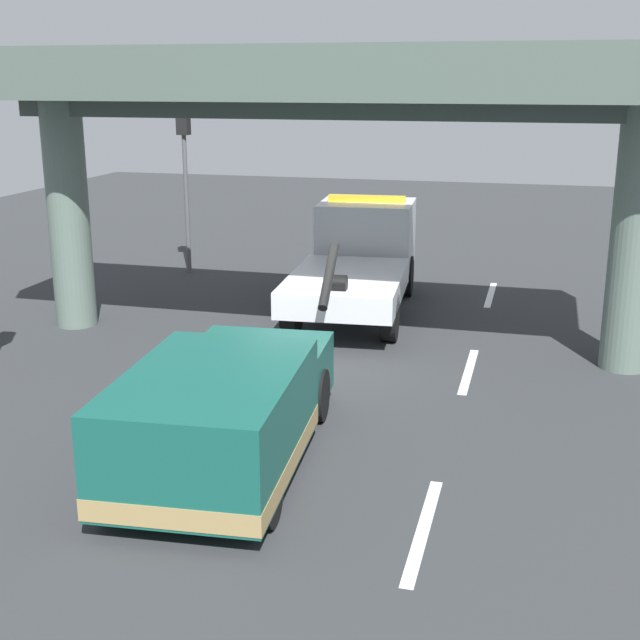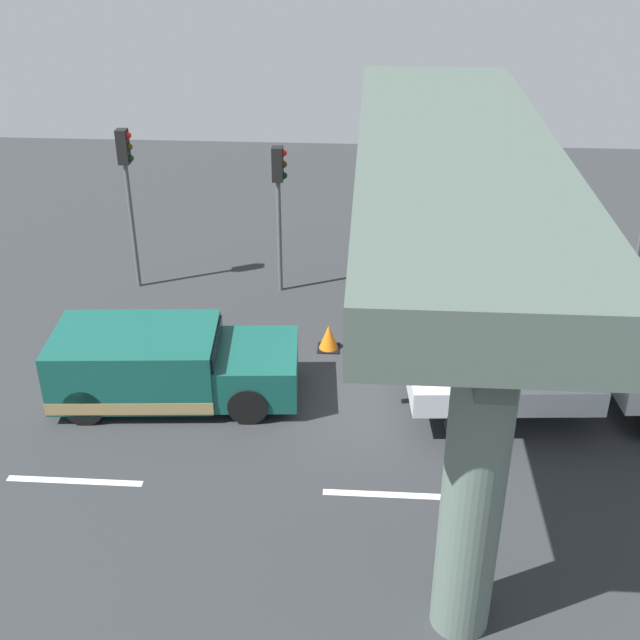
{
  "view_description": "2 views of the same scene",
  "coord_description": "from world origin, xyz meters",
  "px_view_note": "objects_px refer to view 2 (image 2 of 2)",
  "views": [
    {
      "loc": [
        -15.27,
        -4.1,
        5.29
      ],
      "look_at": [
        -2.12,
        -0.64,
        1.41
      ],
      "focal_mm": 47.92,
      "sensor_mm": 36.0,
      "label": 1
    },
    {
      "loc": [
        -0.6,
        -14.46,
        9.86
      ],
      "look_at": [
        -1.61,
        0.91,
        1.53
      ],
      "focal_mm": 44.94,
      "sensor_mm": 36.0,
      "label": 2
    }
  ],
  "objects_px": {
    "tow_truck_white": "(593,362)",
    "traffic_light_far": "(279,188)",
    "traffic_cone_orange": "(329,338)",
    "traffic_light_near": "(127,175)",
    "towed_van_green": "(164,366)"
  },
  "relations": [
    {
      "from": "tow_truck_white",
      "to": "traffic_light_far",
      "type": "relative_size",
      "value": 1.81
    },
    {
      "from": "tow_truck_white",
      "to": "traffic_cone_orange",
      "type": "distance_m",
      "value": 6.11
    },
    {
      "from": "traffic_light_near",
      "to": "towed_van_green",
      "type": "bearing_deg",
      "value": -69.26
    },
    {
      "from": "tow_truck_white",
      "to": "traffic_cone_orange",
      "type": "relative_size",
      "value": 11.54
    },
    {
      "from": "traffic_light_far",
      "to": "traffic_cone_orange",
      "type": "xyz_separation_m",
      "value": [
        1.49,
        -3.14,
        -2.66
      ]
    },
    {
      "from": "traffic_light_far",
      "to": "traffic_cone_orange",
      "type": "bearing_deg",
      "value": -64.63
    },
    {
      "from": "tow_truck_white",
      "to": "towed_van_green",
      "type": "xyz_separation_m",
      "value": [
        -9.05,
        -0.06,
        -0.42
      ]
    },
    {
      "from": "tow_truck_white",
      "to": "traffic_light_near",
      "type": "relative_size",
      "value": 1.65
    },
    {
      "from": "traffic_light_near",
      "to": "traffic_light_far",
      "type": "distance_m",
      "value": 4.01
    },
    {
      "from": "tow_truck_white",
      "to": "traffic_light_near",
      "type": "xyz_separation_m",
      "value": [
        -11.1,
        5.37,
        2.03
      ]
    },
    {
      "from": "traffic_light_near",
      "to": "traffic_cone_orange",
      "type": "bearing_deg",
      "value": -29.78
    },
    {
      "from": "traffic_light_far",
      "to": "traffic_cone_orange",
      "type": "relative_size",
      "value": 6.38
    },
    {
      "from": "towed_van_green",
      "to": "traffic_cone_orange",
      "type": "xyz_separation_m",
      "value": [
        3.43,
        2.29,
        -0.48
      ]
    },
    {
      "from": "towed_van_green",
      "to": "traffic_light_far",
      "type": "xyz_separation_m",
      "value": [
        1.94,
        5.44,
        2.18
      ]
    },
    {
      "from": "traffic_light_near",
      "to": "traffic_cone_orange",
      "type": "distance_m",
      "value": 6.97
    }
  ]
}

